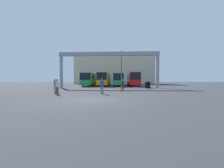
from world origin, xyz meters
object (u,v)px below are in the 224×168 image
traffic_cone (121,89)px  bus_slot_1 (104,78)px  pedestrian_mid_right (102,86)px  tire_stack (148,85)px  bus_slot_3 (133,78)px  pedestrian_near_right (123,85)px  pedestrian_near_center (57,86)px  lamp_post (121,67)px  pedestrian_far_center (55,85)px  bus_slot_2 (119,79)px  bus_slot_0 (91,79)px

traffic_cone → bus_slot_1: bearing=102.7°
pedestrian_mid_right → tire_stack: pedestrian_mid_right is taller
bus_slot_3 → traffic_cone: bearing=-99.8°
bus_slot_1 → pedestrian_near_right: (4.44, -16.53, -1.03)m
pedestrian_near_center → lamp_post: lamp_post is taller
pedestrian_far_center → lamp_post: size_ratio=0.23×
pedestrian_mid_right → bus_slot_2: bearing=48.0°
bus_slot_1 → bus_slot_3: bearing=2.2°
bus_slot_1 → pedestrian_near_center: size_ratio=6.69×
bus_slot_0 → bus_slot_1: 3.70m
tire_stack → pedestrian_near_center: bearing=-134.8°
bus_slot_0 → pedestrian_near_right: bearing=-64.5°
bus_slot_0 → tire_stack: size_ratio=10.12×
bus_slot_3 → lamp_post: lamp_post is taller
bus_slot_1 → pedestrian_near_right: 17.15m
bus_slot_1 → lamp_post: lamp_post is taller
pedestrian_far_center → pedestrian_near_right: bearing=122.7°
bus_slot_0 → bus_slot_2: bus_slot_0 is taller
bus_slot_3 → bus_slot_1: bearing=-177.8°
bus_slot_2 → pedestrian_near_center: 23.83m
lamp_post → traffic_cone: bearing=-90.9°
pedestrian_near_right → tire_stack: (4.67, 6.18, -0.27)m
pedestrian_near_center → tire_stack: bearing=-110.2°
bus_slot_0 → bus_slot_3: 11.02m
bus_slot_0 → bus_slot_2: 7.34m
bus_slot_0 → pedestrian_near_center: 22.86m
bus_slot_3 → tire_stack: size_ratio=9.79×
pedestrian_near_right → pedestrian_near_center: bearing=-60.7°
bus_slot_1 → pedestrian_mid_right: bearing=-84.7°
pedestrian_mid_right → traffic_cone: bearing=20.6°
bus_slot_3 → lamp_post: (-3.05, -8.03, 2.34)m
pedestrian_mid_right → traffic_cone: size_ratio=2.51×
bus_slot_3 → traffic_cone: (-3.22, -18.60, -1.54)m
bus_slot_2 → tire_stack: size_ratio=10.28×
bus_slot_0 → lamp_post: 11.70m
pedestrian_near_right → pedestrian_mid_right: pedestrian_mid_right is taller
tire_stack → lamp_post: lamp_post is taller
bus_slot_3 → tire_stack: 10.86m
bus_slot_3 → pedestrian_near_center: (-10.13, -22.62, -1.00)m
bus_slot_1 → traffic_cone: (4.12, -18.31, -1.55)m
bus_slot_3 → pedestrian_near_right: bearing=-99.8°
bus_slot_0 → traffic_cone: size_ratio=17.81×
bus_slot_2 → pedestrian_far_center: size_ratio=6.92×
bus_slot_2 → traffic_cone: size_ratio=18.09×
bus_slot_0 → bus_slot_2: (7.34, 0.09, -0.07)m
pedestrian_near_center → bus_slot_0: bearing=-63.2°
bus_slot_0 → pedestrian_mid_right: size_ratio=7.09×
pedestrian_mid_right → traffic_cone: (2.11, 3.42, -0.57)m
bus_slot_2 → pedestrian_far_center: bearing=-109.2°
pedestrian_near_right → traffic_cone: (-0.32, -1.78, -0.52)m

